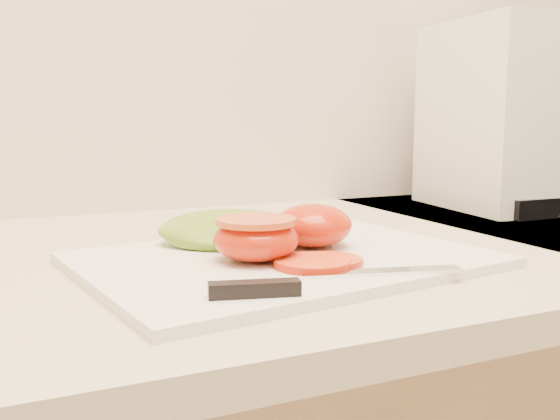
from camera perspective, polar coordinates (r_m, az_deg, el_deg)
name	(u,v)px	position (r m, az deg, el deg)	size (l,w,h in m)	color
cutting_board	(284,260)	(0.64, 0.38, -4.58)	(0.39, 0.29, 0.01)	white
tomato_half_dome	(313,225)	(0.67, 3.03, -1.40)	(0.08, 0.08, 0.05)	red
tomato_half_cut	(256,237)	(0.61, -2.20, -2.51)	(0.08, 0.08, 0.04)	red
tomato_slice_0	(312,263)	(0.59, 2.98, -4.86)	(0.07, 0.07, 0.01)	orange
tomato_slice_1	(329,261)	(0.60, 4.50, -4.67)	(0.06, 0.06, 0.01)	orange
lettuce_leaf_0	(231,230)	(0.69, -4.51, -1.84)	(0.16, 0.11, 0.03)	olive
knife	(308,282)	(0.52, 2.62, -6.56)	(0.24, 0.06, 0.01)	silver
appliance	(507,116)	(1.10, 20.06, 8.05)	(0.20, 0.25, 0.30)	white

